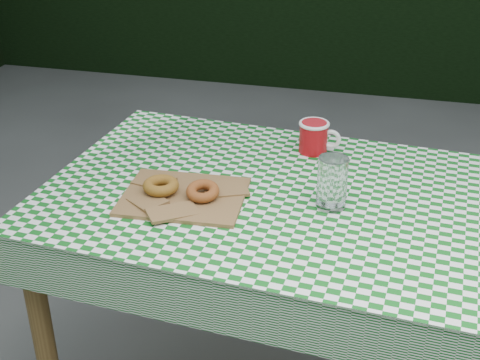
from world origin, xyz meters
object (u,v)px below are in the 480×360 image
coffee_mug (313,137)px  paper_bag (184,195)px  drinking_glass (332,183)px  table (274,302)px

coffee_mug → paper_bag: bearing=-126.4°
paper_bag → drinking_glass: (0.39, 0.05, 0.06)m
table → drinking_glass: (0.15, -0.04, 0.45)m
coffee_mug → table: bearing=-99.4°
table → paper_bag: paper_bag is taller
table → paper_bag: size_ratio=3.87×
paper_bag → coffee_mug: bearing=51.8°
table → paper_bag: bearing=-154.5°
coffee_mug → drinking_glass: (0.10, -0.33, 0.02)m
coffee_mug → drinking_glass: size_ratio=1.23×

